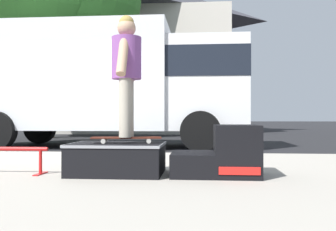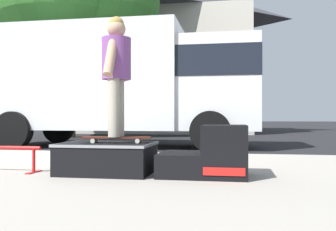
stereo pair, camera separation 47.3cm
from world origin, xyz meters
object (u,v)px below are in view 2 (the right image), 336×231
at_px(kicker_ramp, 211,155).
at_px(skateboard, 116,138).
at_px(skater_kid, 116,66).
at_px(skate_box, 107,157).
at_px(box_truck, 123,81).

height_order(kicker_ramp, skateboard, kicker_ramp).
bearing_deg(kicker_ramp, skater_kid, 178.76).
bearing_deg(skate_box, kicker_ramp, -0.02).
height_order(skater_kid, box_truck, box_truck).
bearing_deg(skater_kid, skateboard, 116.57).
distance_m(skate_box, skater_kid, 1.04).
relative_size(skateboard, box_truck, 0.12).
relative_size(kicker_ramp, skater_kid, 0.69).
distance_m(skateboard, box_truck, 5.61).
xyz_separation_m(skater_kid, box_truck, (-1.49, 5.28, 0.36)).
xyz_separation_m(skate_box, skateboard, (0.10, 0.02, 0.22)).
bearing_deg(skater_kid, box_truck, 105.80).
relative_size(skate_box, skateboard, 1.29).
bearing_deg(skate_box, box_truck, 104.75).
xyz_separation_m(kicker_ramp, skater_kid, (-1.07, 0.02, 0.99)).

